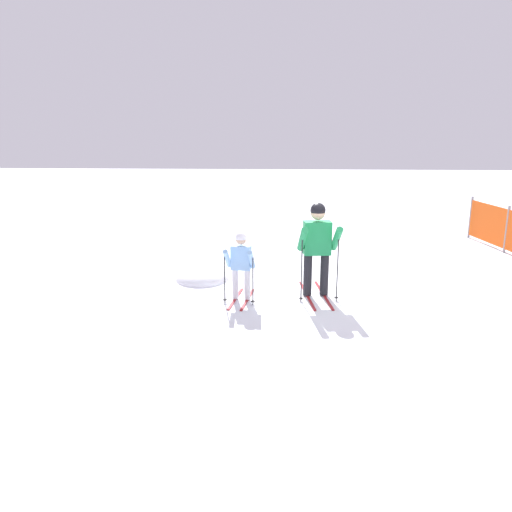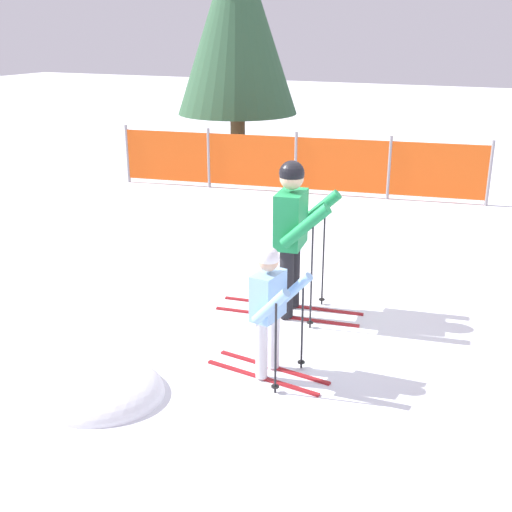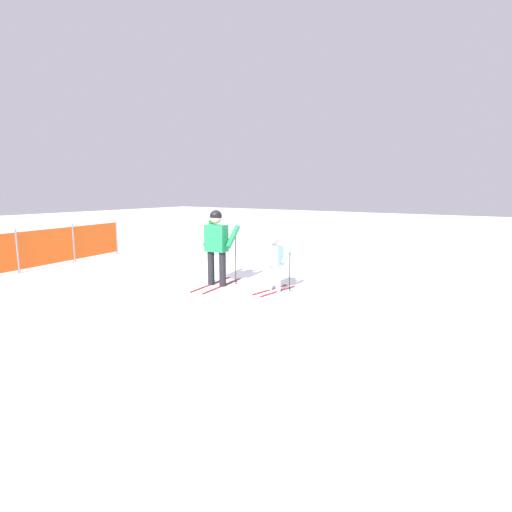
{
  "view_description": "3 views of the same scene",
  "coord_description": "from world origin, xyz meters",
  "px_view_note": "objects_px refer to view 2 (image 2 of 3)",
  "views": [
    {
      "loc": [
        8.64,
        -0.88,
        2.99
      ],
      "look_at": [
        0.37,
        -1.32,
        0.88
      ],
      "focal_mm": 35.0,
      "sensor_mm": 36.0,
      "label": 1
    },
    {
      "loc": [
        2.16,
        -6.44,
        3.05
      ],
      "look_at": [
        -0.37,
        -0.7,
        0.79
      ],
      "focal_mm": 45.0,
      "sensor_mm": 36.0,
      "label": 2
    },
    {
      "loc": [
        -7.07,
        -5.96,
        2.19
      ],
      "look_at": [
        0.31,
        -1.02,
        0.69
      ],
      "focal_mm": 28.0,
      "sensor_mm": 36.0,
      "label": 3
    }
  ],
  "objects_px": {
    "skier_adult": "(293,225)",
    "skier_child": "(270,302)",
    "conifer_far": "(237,18)",
    "safety_fence": "(296,163)"
  },
  "relations": [
    {
      "from": "skier_adult",
      "to": "skier_child",
      "type": "xyz_separation_m",
      "value": [
        0.3,
        -1.35,
        -0.3
      ]
    },
    {
      "from": "skier_adult",
      "to": "conifer_far",
      "type": "height_order",
      "value": "conifer_far"
    },
    {
      "from": "skier_child",
      "to": "conifer_far",
      "type": "relative_size",
      "value": 0.24
    },
    {
      "from": "safety_fence",
      "to": "conifer_far",
      "type": "xyz_separation_m",
      "value": [
        -2.43,
        2.56,
        2.62
      ]
    },
    {
      "from": "skier_adult",
      "to": "conifer_far",
      "type": "bearing_deg",
      "value": 112.14
    },
    {
      "from": "skier_adult",
      "to": "skier_child",
      "type": "relative_size",
      "value": 1.39
    },
    {
      "from": "skier_adult",
      "to": "safety_fence",
      "type": "xyz_separation_m",
      "value": [
        -1.88,
        5.16,
        -0.44
      ]
    },
    {
      "from": "skier_child",
      "to": "conifer_far",
      "type": "bearing_deg",
      "value": 123.95
    },
    {
      "from": "conifer_far",
      "to": "skier_child",
      "type": "bearing_deg",
      "value": -63.07
    },
    {
      "from": "safety_fence",
      "to": "skier_child",
      "type": "bearing_deg",
      "value": -71.52
    }
  ]
}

